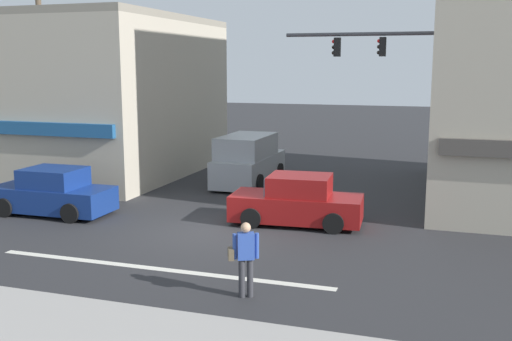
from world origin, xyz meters
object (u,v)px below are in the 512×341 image
at_px(utility_pole_far_right, 476,73).
at_px(pedestrian_foreground_with_bag, 245,255).
at_px(traffic_light_mast, 404,91).
at_px(utility_pole_near_left, 43,74).
at_px(sedan_crossing_leftbound, 53,193).
at_px(sedan_waiting_far, 297,202).
at_px(van_crossing_center, 248,161).

height_order(utility_pole_far_right, pedestrian_foreground_with_bag, utility_pole_far_right).
distance_m(traffic_light_mast, pedestrian_foreground_with_bag, 8.92).
distance_m(utility_pole_near_left, sedan_crossing_leftbound, 5.97).
bearing_deg(traffic_light_mast, utility_pole_far_right, 70.19).
height_order(sedan_waiting_far, sedan_crossing_leftbound, same).
bearing_deg(traffic_light_mast, pedestrian_foreground_with_bag, -108.14).
relative_size(utility_pole_near_left, van_crossing_center, 1.94).
bearing_deg(utility_pole_far_right, traffic_light_mast, -109.81).
relative_size(utility_pole_near_left, sedan_crossing_leftbound, 2.18).
distance_m(utility_pole_far_right, sedan_crossing_leftbound, 16.90).
bearing_deg(van_crossing_center, sedan_crossing_leftbound, -123.85).
height_order(utility_pole_near_left, sedan_waiting_far, utility_pole_near_left).
bearing_deg(utility_pole_near_left, traffic_light_mast, -2.31).
bearing_deg(sedan_crossing_leftbound, utility_pole_far_right, 34.76).
bearing_deg(sedan_waiting_far, pedestrian_foreground_with_bag, -86.13).
xyz_separation_m(traffic_light_mast, van_crossing_center, (-6.56, 3.96, -3.17)).
height_order(utility_pole_near_left, van_crossing_center, utility_pole_near_left).
bearing_deg(utility_pole_far_right, van_crossing_center, -164.45).
distance_m(van_crossing_center, sedan_crossing_leftbound, 8.32).
bearing_deg(sedan_waiting_far, utility_pole_near_left, 168.57).
bearing_deg(pedestrian_foreground_with_bag, utility_pole_near_left, 143.39).
bearing_deg(traffic_light_mast, utility_pole_near_left, 177.69).
height_order(sedan_crossing_leftbound, pedestrian_foreground_with_bag, pedestrian_foreground_with_bag).
bearing_deg(sedan_crossing_leftbound, van_crossing_center, 56.15).
relative_size(utility_pole_far_right, traffic_light_mast, 1.45).
bearing_deg(pedestrian_foreground_with_bag, sedan_crossing_leftbound, 150.03).
bearing_deg(pedestrian_foreground_with_bag, van_crossing_center, 108.50).
relative_size(utility_pole_near_left, pedestrian_foreground_with_bag, 5.37).
height_order(utility_pole_far_right, van_crossing_center, utility_pole_far_right).
distance_m(utility_pole_far_right, sedan_waiting_far, 10.45).
relative_size(traffic_light_mast, pedestrian_foreground_with_bag, 3.71).
xyz_separation_m(utility_pole_far_right, sedan_waiting_far, (-5.33, -8.08, -3.94)).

